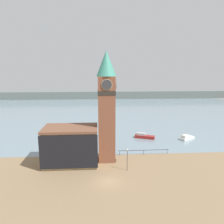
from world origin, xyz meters
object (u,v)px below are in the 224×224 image
(lamp_post, at_px, (127,156))
(boat_near, at_px, (144,136))
(boat_far, at_px, (187,138))
(pier_building, at_px, (71,145))
(clock_tower, at_px, (107,104))
(mooring_bollard_near, at_px, (116,160))

(lamp_post, bearing_deg, boat_near, 69.23)
(boat_near, height_order, boat_far, boat_near)
(boat_near, bearing_deg, pier_building, -118.71)
(clock_tower, distance_m, boat_near, 22.14)
(mooring_bollard_near, distance_m, lamp_post, 5.28)
(clock_tower, distance_m, pier_building, 11.41)
(pier_building, bearing_deg, lamp_post, -20.45)
(clock_tower, distance_m, mooring_bollard_near, 12.16)
(clock_tower, distance_m, lamp_post, 11.41)
(pier_building, height_order, lamp_post, pier_building)
(lamp_post, bearing_deg, mooring_bollard_near, 114.96)
(lamp_post, bearing_deg, clock_tower, 125.43)
(clock_tower, bearing_deg, mooring_bollard_near, -32.02)
(clock_tower, relative_size, boat_far, 4.70)
(boat_near, bearing_deg, boat_far, 12.91)
(mooring_bollard_near, bearing_deg, boat_far, 33.48)
(pier_building, height_order, boat_near, pier_building)
(mooring_bollard_near, bearing_deg, boat_near, 59.06)
(pier_building, relative_size, lamp_post, 2.54)
(clock_tower, bearing_deg, lamp_post, -54.57)
(boat_far, bearing_deg, pier_building, 172.97)
(clock_tower, relative_size, mooring_bollard_near, 28.35)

